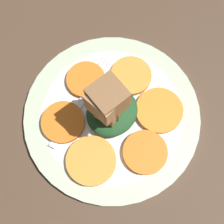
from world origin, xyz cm
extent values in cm
cube|color=#4C3828|center=(0.00, 0.00, 1.00)|extent=(120.00, 120.00, 2.00)
cylinder|color=beige|center=(0.00, 0.00, 2.50)|extent=(28.61, 28.61, 1.00)
cylinder|color=white|center=(0.00, 0.00, 2.55)|extent=(22.88, 22.88, 1.00)
cylinder|color=orange|center=(-7.08, -1.75, 3.52)|extent=(6.89, 6.89, 0.84)
cylinder|color=orange|center=(-1.76, -7.06, 3.52)|extent=(6.45, 6.45, 0.84)
cylinder|color=orange|center=(6.10, -5.04, 3.52)|extent=(6.89, 6.89, 0.84)
cylinder|color=orange|center=(7.89, 2.39, 3.52)|extent=(7.69, 7.69, 0.84)
cylinder|color=orange|center=(1.65, 7.94, 3.52)|extent=(6.93, 6.93, 0.84)
cylinder|color=orange|center=(-5.17, 5.55, 3.52)|extent=(7.63, 7.63, 0.84)
ellipsoid|color=#1E4723|center=(0.00, 0.00, 4.27)|extent=(8.63, 7.76, 2.35)
cube|color=olive|center=(0.18, -0.39, 7.05)|extent=(3.25, 3.25, 3.20)
cube|color=#9E754C|center=(0.85, -0.17, 7.08)|extent=(3.78, 3.78, 3.26)
cube|color=#9E754C|center=(-0.20, -0.53, 7.30)|extent=(4.99, 4.99, 3.71)
cube|color=#9E754C|center=(1.33, -0.25, 11.68)|extent=(4.31, 4.31, 4.15)
cube|color=brown|center=(0.89, 0.28, 12.08)|extent=(5.23, 5.23, 4.42)
cube|color=silver|center=(4.48, -4.68, 3.30)|extent=(11.69, 2.88, 0.40)
cube|color=silver|center=(-1.98, -5.68, 3.30)|extent=(1.75, 2.50, 0.40)
cube|color=silver|center=(-4.79, -7.13, 3.30)|extent=(4.59, 1.01, 0.40)
cube|color=silver|center=(-4.89, -6.48, 3.30)|extent=(4.59, 1.01, 0.40)
cube|color=silver|center=(-4.99, -5.82, 3.30)|extent=(4.59, 1.01, 0.40)
cube|color=silver|center=(-5.10, -5.16, 3.30)|extent=(4.59, 1.01, 0.40)
camera|label=1|loc=(12.02, 9.89, 50.86)|focal=50.00mm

